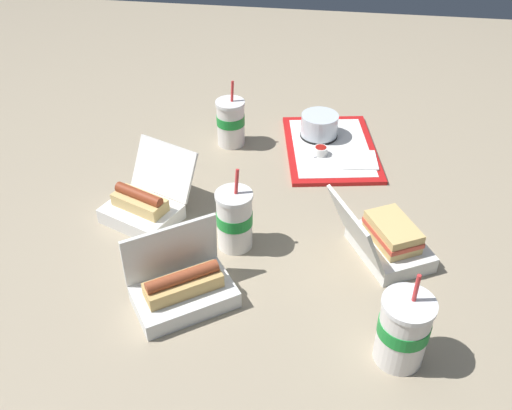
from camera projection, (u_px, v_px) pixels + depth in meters
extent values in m
plane|color=gray|center=(269.00, 223.00, 1.43)|extent=(3.20, 3.20, 0.00)
cube|color=red|center=(331.00, 149.00, 1.70)|extent=(0.41, 0.32, 0.01)
cube|color=white|center=(331.00, 147.00, 1.69)|extent=(0.36, 0.27, 0.00)
cylinder|color=black|center=(319.00, 135.00, 1.74)|extent=(0.11, 0.11, 0.01)
cylinder|color=#BC7084|center=(319.00, 128.00, 1.72)|extent=(0.09, 0.09, 0.05)
cylinder|color=silver|center=(319.00, 125.00, 1.72)|extent=(0.11, 0.11, 0.07)
cylinder|color=white|center=(321.00, 151.00, 1.65)|extent=(0.04, 0.04, 0.02)
cylinder|color=#9E140F|center=(321.00, 148.00, 1.64)|extent=(0.03, 0.03, 0.01)
cube|color=white|center=(359.00, 160.00, 1.63)|extent=(0.11, 0.11, 0.00)
cube|color=white|center=(306.00, 148.00, 1.68)|extent=(0.10, 0.07, 0.00)
cube|color=white|center=(142.00, 214.00, 1.42)|extent=(0.19, 0.21, 0.04)
cube|color=white|center=(164.00, 169.00, 1.44)|extent=(0.13, 0.19, 0.12)
cube|color=#DBB770|center=(140.00, 202.00, 1.40)|extent=(0.11, 0.15, 0.03)
cylinder|color=brown|center=(139.00, 195.00, 1.39)|extent=(0.08, 0.13, 0.03)
cylinder|color=yellow|center=(138.00, 192.00, 1.38)|extent=(0.05, 0.11, 0.01)
cube|color=white|center=(390.00, 247.00, 1.33)|extent=(0.23, 0.21, 0.04)
cube|color=white|center=(355.00, 229.00, 1.25)|extent=(0.19, 0.14, 0.13)
cube|color=#DBB770|center=(392.00, 237.00, 1.31)|extent=(0.15, 0.13, 0.02)
cube|color=#D64C38|center=(393.00, 232.00, 1.30)|extent=(0.16, 0.14, 0.01)
cube|color=#DBB770|center=(394.00, 227.00, 1.29)|extent=(0.15, 0.13, 0.02)
cube|color=white|center=(185.00, 297.00, 1.20)|extent=(0.22, 0.24, 0.04)
cube|color=white|center=(171.00, 250.00, 1.20)|extent=(0.13, 0.18, 0.13)
cube|color=tan|center=(183.00, 285.00, 1.18)|extent=(0.14, 0.16, 0.03)
cylinder|color=#9E4728|center=(182.00, 277.00, 1.16)|extent=(0.11, 0.14, 0.03)
cylinder|color=yellow|center=(182.00, 274.00, 1.16)|extent=(0.08, 0.11, 0.01)
cylinder|color=white|center=(403.00, 332.00, 1.06)|extent=(0.09, 0.09, 0.14)
cylinder|color=#198C33|center=(404.00, 327.00, 1.05)|extent=(0.10, 0.10, 0.03)
cylinder|color=white|center=(409.00, 304.00, 1.01)|extent=(0.10, 0.10, 0.01)
cylinder|color=red|center=(416.00, 288.00, 1.00)|extent=(0.01, 0.01, 0.06)
cylinder|color=white|center=(231.00, 124.00, 1.69)|extent=(0.08, 0.08, 0.13)
cylinder|color=#198C33|center=(231.00, 119.00, 1.68)|extent=(0.08, 0.08, 0.03)
cylinder|color=white|center=(230.00, 103.00, 1.65)|extent=(0.09, 0.09, 0.01)
cylinder|color=red|center=(232.00, 91.00, 1.63)|extent=(0.02, 0.01, 0.06)
cylinder|color=white|center=(235.00, 222.00, 1.32)|extent=(0.08, 0.08, 0.14)
cylinder|color=#198C33|center=(234.00, 218.00, 1.31)|extent=(0.08, 0.08, 0.03)
cylinder|color=white|center=(234.00, 196.00, 1.27)|extent=(0.09, 0.09, 0.01)
cylinder|color=red|center=(237.00, 181.00, 1.26)|extent=(0.02, 0.01, 0.06)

